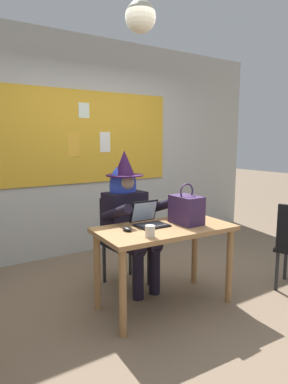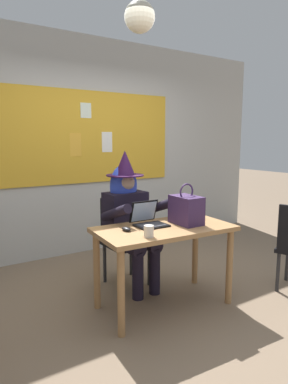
# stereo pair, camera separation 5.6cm
# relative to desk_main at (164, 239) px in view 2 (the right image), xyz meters

# --- Properties ---
(ground_plane) EXTENTS (24.00, 24.00, 0.00)m
(ground_plane) POSITION_rel_desk_main_xyz_m (0.09, 0.03, -0.63)
(ground_plane) COLOR #75604C
(wall_back_bulletin) EXTENTS (5.77, 2.03, 2.84)m
(wall_back_bulletin) POSITION_rel_desk_main_xyz_m (0.09, 1.85, 0.80)
(wall_back_bulletin) COLOR #B2B2AD
(wall_back_bulletin) RESTS_ON ground
(desk_main) EXTENTS (1.26, 0.70, 0.75)m
(desk_main) POSITION_rel_desk_main_xyz_m (0.00, 0.00, 0.00)
(desk_main) COLOR #A37547
(desk_main) RESTS_ON ground
(chair_at_desk) EXTENTS (0.45, 0.45, 0.91)m
(chair_at_desk) POSITION_rel_desk_main_xyz_m (-0.06, 0.68, -0.12)
(chair_at_desk) COLOR black
(chair_at_desk) RESTS_ON ground
(person_costumed) EXTENTS (0.61, 0.67, 1.41)m
(person_costumed) POSITION_rel_desk_main_xyz_m (-0.05, 0.55, 0.16)
(person_costumed) COLOR black
(person_costumed) RESTS_ON ground
(laptop) EXTENTS (0.28, 0.28, 0.22)m
(laptop) POSITION_rel_desk_main_xyz_m (-0.09, 0.13, 0.16)
(laptop) COLOR black
(laptop) RESTS_ON desk_main
(computer_mouse) EXTENTS (0.07, 0.11, 0.03)m
(computer_mouse) POSITION_rel_desk_main_xyz_m (-0.36, 0.06, 0.13)
(computer_mouse) COLOR black
(computer_mouse) RESTS_ON desk_main
(handbag) EXTENTS (0.20, 0.30, 0.38)m
(handbag) POSITION_rel_desk_main_xyz_m (0.23, -0.01, 0.25)
(handbag) COLOR #38234C
(handbag) RESTS_ON desk_main
(coffee_mug) EXTENTS (0.08, 0.08, 0.09)m
(coffee_mug) POSITION_rel_desk_main_xyz_m (-0.29, -0.19, 0.16)
(coffee_mug) COLOR silver
(coffee_mug) RESTS_ON desk_main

